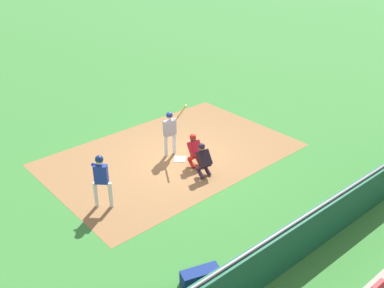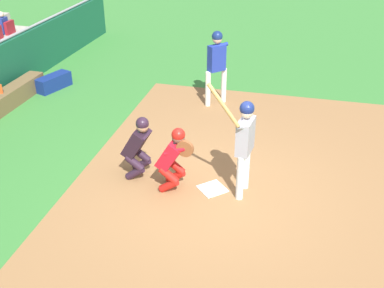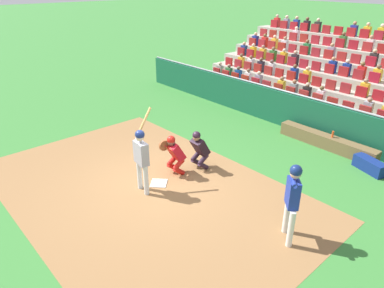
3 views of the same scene
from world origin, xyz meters
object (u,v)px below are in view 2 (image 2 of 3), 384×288
(home_plate_umpire, at_px, (138,144))
(water_bottle_on_bench, at_px, (1,89))
(batter_at_plate, at_px, (244,138))
(catcher_crouching, at_px, (174,155))
(on_deck_batter, at_px, (217,60))
(home_plate_marker, at_px, (212,189))
(equipment_duffel_bag, at_px, (54,82))

(home_plate_umpire, bearing_deg, water_bottle_on_bench, -113.84)
(batter_at_plate, xyz_separation_m, home_plate_umpire, (-0.05, -1.95, -0.43))
(catcher_crouching, xyz_separation_m, on_deck_batter, (-3.86, -0.14, 0.43))
(water_bottle_on_bench, relative_size, on_deck_batter, 0.12)
(batter_at_plate, bearing_deg, water_bottle_on_bench, -107.23)
(water_bottle_on_bench, bearing_deg, home_plate_marker, 70.99)
(batter_at_plate, bearing_deg, on_deck_batter, -160.05)
(home_plate_marker, distance_m, catcher_crouching, 0.97)
(catcher_crouching, relative_size, on_deck_batter, 0.68)
(home_plate_umpire, xyz_separation_m, on_deck_batter, (-3.62, 0.62, 0.44))
(equipment_duffel_bag, xyz_separation_m, on_deck_batter, (-0.23, 4.37, 0.94))
(home_plate_marker, distance_m, on_deck_batter, 3.95)
(home_plate_marker, relative_size, water_bottle_on_bench, 2.00)
(water_bottle_on_bench, bearing_deg, catcher_crouching, 67.11)
(home_plate_umpire, height_order, on_deck_batter, on_deck_batter)
(equipment_duffel_bag, bearing_deg, batter_at_plate, 76.53)
(home_plate_umpire, height_order, equipment_duffel_bag, home_plate_umpire)
(home_plate_marker, relative_size, batter_at_plate, 0.20)
(batter_at_plate, relative_size, catcher_crouching, 1.74)
(home_plate_marker, relative_size, on_deck_batter, 0.24)
(home_plate_umpire, bearing_deg, home_plate_marker, 86.82)
(home_plate_marker, height_order, batter_at_plate, batter_at_plate)
(home_plate_umpire, bearing_deg, on_deck_batter, 170.33)
(water_bottle_on_bench, distance_m, on_deck_batter, 5.19)
(home_plate_umpire, bearing_deg, catcher_crouching, 72.66)
(equipment_duffel_bag, bearing_deg, home_plate_umpire, 65.54)
(home_plate_marker, height_order, home_plate_umpire, home_plate_umpire)
(catcher_crouching, bearing_deg, water_bottle_on_bench, -112.89)
(home_plate_marker, bearing_deg, water_bottle_on_bench, -109.01)
(home_plate_marker, xyz_separation_m, on_deck_batter, (-3.70, -0.81, 1.11))
(equipment_duffel_bag, relative_size, on_deck_batter, 0.53)
(home_plate_marker, xyz_separation_m, water_bottle_on_bench, (-1.95, -5.66, 0.53))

